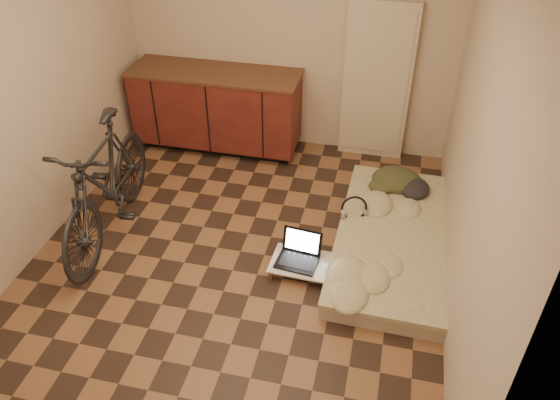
% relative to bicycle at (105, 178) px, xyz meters
% --- Properties ---
extents(room_shell, '(3.50, 4.00, 2.60)m').
position_rel_bicycle_xyz_m(room_shell, '(1.20, -0.00, 0.70)').
color(room_shell, brown).
rests_on(room_shell, ground).
extents(cabinets, '(1.84, 0.62, 0.91)m').
position_rel_bicycle_xyz_m(cabinets, '(0.45, 1.70, -0.13)').
color(cabinets, black).
rests_on(cabinets, ground).
extents(appliance_panel, '(0.70, 0.10, 1.70)m').
position_rel_bicycle_xyz_m(appliance_panel, '(2.15, 1.94, 0.25)').
color(appliance_panel, beige).
rests_on(appliance_panel, ground).
extents(bicycle, '(0.72, 1.90, 1.20)m').
position_rel_bicycle_xyz_m(bicycle, '(0.00, 0.00, 0.00)').
color(bicycle, black).
rests_on(bicycle, ground).
extents(futon, '(1.00, 2.03, 0.17)m').
position_rel_bicycle_xyz_m(futon, '(2.50, 0.36, -0.51)').
color(futon, '#B8A993').
rests_on(futon, ground).
extents(clothing_pile, '(0.52, 0.44, 0.21)m').
position_rel_bicycle_xyz_m(clothing_pile, '(2.52, 1.10, -0.33)').
color(clothing_pile, '#373921').
rests_on(clothing_pile, futon).
extents(headphones, '(0.32, 0.31, 0.18)m').
position_rel_bicycle_xyz_m(headphones, '(2.13, 0.52, -0.34)').
color(headphones, black).
rests_on(headphones, futon).
extents(lap_desk, '(0.60, 0.40, 0.10)m').
position_rel_bicycle_xyz_m(lap_desk, '(1.81, -0.12, -0.52)').
color(lap_desk, brown).
rests_on(lap_desk, ground).
extents(laptop, '(0.37, 0.34, 0.23)m').
position_rel_bicycle_xyz_m(laptop, '(1.74, -0.09, -0.45)').
color(laptop, black).
rests_on(laptop, lap_desk).
extents(mouse, '(0.06, 0.09, 0.03)m').
position_rel_bicycle_xyz_m(mouse, '(1.99, -0.15, -0.49)').
color(mouse, white).
rests_on(mouse, lap_desk).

